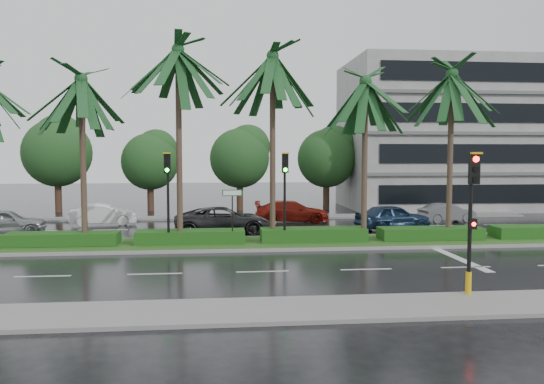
{
  "coord_description": "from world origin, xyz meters",
  "views": [
    {
      "loc": [
        -1.58,
        -24.65,
        4.39
      ],
      "look_at": [
        1.0,
        1.5,
        2.55
      ],
      "focal_mm": 35.0,
      "sensor_mm": 36.0,
      "label": 1
    }
  ],
  "objects": [
    {
      "name": "car_darkgrey",
      "position": [
        -1.39,
        4.77,
        0.75
      ],
      "size": [
        2.71,
        5.52,
        1.51
      ],
      "primitive_type": "imported",
      "rotation": [
        0.0,
        0.0,
        1.61
      ],
      "color": "#242326",
      "rests_on": "ground"
    },
    {
      "name": "signal_median_left",
      "position": [
        -4.0,
        0.3,
        3.0
      ],
      "size": [
        0.34,
        0.42,
        4.36
      ],
      "color": "black",
      "rests_on": "median"
    },
    {
      "name": "signal_near",
      "position": [
        6.0,
        -9.39,
        2.5
      ],
      "size": [
        0.34,
        0.45,
        4.36
      ],
      "color": "black",
      "rests_on": "near_sidewalk"
    },
    {
      "name": "signal_median_right",
      "position": [
        1.5,
        0.3,
        3.0
      ],
      "size": [
        0.34,
        0.42,
        4.36
      ],
      "color": "black",
      "rests_on": "median"
    },
    {
      "name": "near_sidewalk",
      "position": [
        0.0,
        -10.2,
        0.06
      ],
      "size": [
        40.0,
        2.4,
        0.12
      ],
      "primitive_type": "cube",
      "color": "slate",
      "rests_on": "ground"
    },
    {
      "name": "ground",
      "position": [
        0.0,
        0.0,
        0.0
      ],
      "size": [
        120.0,
        120.0,
        0.0
      ],
      "primitive_type": "plane",
      "color": "black",
      "rests_on": "ground"
    },
    {
      "name": "car_grey",
      "position": [
        13.26,
        8.61,
        0.62
      ],
      "size": [
        1.94,
        3.91,
        1.23
      ],
      "primitive_type": "imported",
      "rotation": [
        0.0,
        0.0,
        1.75
      ],
      "color": "#585B5D",
      "rests_on": "ground"
    },
    {
      "name": "hedge",
      "position": [
        0.0,
        1.0,
        0.45
      ],
      "size": [
        35.2,
        1.4,
        0.6
      ],
      "color": "#184012",
      "rests_on": "median"
    },
    {
      "name": "bg_trees",
      "position": [
        0.5,
        17.59,
        4.62
      ],
      "size": [
        33.29,
        5.37,
        7.75
      ],
      "color": "#332217",
      "rests_on": "ground"
    },
    {
      "name": "lane_markings",
      "position": [
        3.04,
        -0.43,
        0.01
      ],
      "size": [
        34.0,
        13.06,
        0.01
      ],
      "color": "silver",
      "rests_on": "ground"
    },
    {
      "name": "car_blue",
      "position": [
        8.5,
        5.38,
        0.76
      ],
      "size": [
        2.76,
        4.73,
        1.51
      ],
      "primitive_type": "imported",
      "rotation": [
        0.0,
        0.0,
        1.8
      ],
      "color": "#162943",
      "rests_on": "ground"
    },
    {
      "name": "building",
      "position": [
        17.0,
        18.0,
        6.0
      ],
      "size": [
        16.0,
        10.0,
        12.0
      ],
      "primitive_type": "cube",
      "color": "gray",
      "rests_on": "ground"
    },
    {
      "name": "palm_row",
      "position": [
        -1.25,
        1.02,
        7.8
      ],
      "size": [
        26.3,
        4.2,
        9.99
      ],
      "color": "#3F2E24",
      "rests_on": "median"
    },
    {
      "name": "car_silver",
      "position": [
        -13.37,
        5.51,
        0.73
      ],
      "size": [
        2.71,
        4.58,
        1.46
      ],
      "primitive_type": "imported",
      "rotation": [
        0.0,
        0.0,
        1.82
      ],
      "color": "#9EA1A5",
      "rests_on": "ground"
    },
    {
      "name": "far_sidewalk",
      "position": [
        0.0,
        12.0,
        0.06
      ],
      "size": [
        40.0,
        2.0,
        0.12
      ],
      "primitive_type": "cube",
      "color": "slate",
      "rests_on": "ground"
    },
    {
      "name": "street_sign",
      "position": [
        -1.0,
        0.48,
        2.12
      ],
      "size": [
        0.95,
        0.09,
        2.6
      ],
      "color": "black",
      "rests_on": "median"
    },
    {
      "name": "car_white",
      "position": [
        -8.87,
        9.22,
        0.67
      ],
      "size": [
        2.06,
        4.24,
        1.34
      ],
      "primitive_type": "imported",
      "rotation": [
        0.0,
        0.0,
        1.73
      ],
      "color": "white",
      "rests_on": "ground"
    },
    {
      "name": "car_red",
      "position": [
        3.11,
        9.56,
        0.7
      ],
      "size": [
        2.4,
        5.01,
        1.41
      ],
      "primitive_type": "imported",
      "rotation": [
        0.0,
        0.0,
        1.48
      ],
      "color": "maroon",
      "rests_on": "ground"
    },
    {
      "name": "median",
      "position": [
        0.0,
        1.0,
        0.08
      ],
      "size": [
        36.0,
        4.0,
        0.15
      ],
      "color": "gray",
      "rests_on": "ground"
    }
  ]
}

